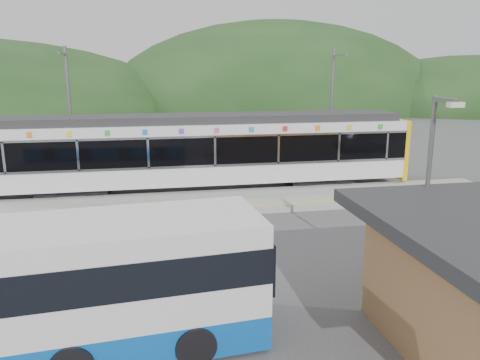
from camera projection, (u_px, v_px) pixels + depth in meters
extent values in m
plane|color=#4C4C4F|center=(236.00, 229.00, 17.58)|extent=(120.00, 120.00, 0.00)
ellipsoid|color=#1E3D19|center=(276.00, 108.00, 72.10)|extent=(52.00, 39.00, 26.00)
ellipsoid|color=#1E3D19|center=(469.00, 109.00, 71.60)|extent=(44.00, 33.00, 16.00)
cube|color=#9E9E99|center=(223.00, 202.00, 20.70)|extent=(26.00, 3.20, 0.30)
cube|color=yellow|center=(227.00, 207.00, 19.42)|extent=(26.00, 0.10, 0.01)
cube|color=black|center=(75.00, 190.00, 22.04)|extent=(3.20, 2.20, 0.56)
cube|color=black|center=(317.00, 180.00, 24.21)|extent=(3.20, 2.20, 0.56)
cube|color=silver|center=(201.00, 170.00, 22.96)|extent=(20.00, 2.90, 0.92)
cube|color=black|center=(201.00, 146.00, 22.68)|extent=(20.00, 2.96, 1.45)
cube|color=silver|center=(204.00, 166.00, 21.41)|extent=(20.00, 0.05, 0.10)
cube|color=silver|center=(204.00, 137.00, 21.09)|extent=(20.00, 0.05, 0.10)
cube|color=silver|center=(200.00, 127.00, 22.47)|extent=(20.00, 2.90, 0.45)
cube|color=#2D2D30|center=(200.00, 118.00, 22.37)|extent=(19.40, 2.50, 0.36)
cube|color=yellow|center=(392.00, 147.00, 24.59)|extent=(0.24, 2.92, 3.00)
cube|color=silver|center=(4.00, 158.00, 19.72)|extent=(0.10, 0.05, 1.35)
cube|color=silver|center=(78.00, 156.00, 20.26)|extent=(0.10, 0.05, 1.35)
cube|color=silver|center=(148.00, 153.00, 20.80)|extent=(0.10, 0.05, 1.35)
cube|color=silver|center=(215.00, 151.00, 21.34)|extent=(0.10, 0.05, 1.35)
cube|color=silver|center=(279.00, 149.00, 21.88)|extent=(0.10, 0.05, 1.35)
cube|color=silver|center=(339.00, 147.00, 22.42)|extent=(0.10, 0.05, 1.35)
cube|color=silver|center=(387.00, 146.00, 22.87)|extent=(0.10, 0.05, 1.35)
cube|color=orange|center=(29.00, 135.00, 19.70)|extent=(0.22, 0.04, 0.22)
cube|color=yellow|center=(69.00, 134.00, 19.99)|extent=(0.22, 0.04, 0.22)
cube|color=green|center=(107.00, 133.00, 20.28)|extent=(0.22, 0.04, 0.22)
cube|color=blue|center=(145.00, 132.00, 20.57)|extent=(0.22, 0.04, 0.22)
cube|color=purple|center=(181.00, 131.00, 20.86)|extent=(0.22, 0.04, 0.22)
cube|color=#E54C8C|center=(217.00, 130.00, 21.15)|extent=(0.22, 0.04, 0.22)
cube|color=#19A5A5|center=(251.00, 129.00, 21.44)|extent=(0.22, 0.04, 0.22)
cube|color=red|center=(285.00, 129.00, 21.73)|extent=(0.22, 0.04, 0.22)
cube|color=orange|center=(318.00, 128.00, 22.01)|extent=(0.22, 0.04, 0.22)
cube|color=yellow|center=(350.00, 127.00, 22.30)|extent=(0.22, 0.04, 0.22)
cube|color=green|center=(381.00, 126.00, 22.59)|extent=(0.22, 0.04, 0.22)
cylinder|color=slate|center=(70.00, 117.00, 23.73)|extent=(0.18, 0.18, 7.00)
cube|color=slate|center=(62.00, 54.00, 22.25)|extent=(0.08, 1.80, 0.08)
cylinder|color=slate|center=(331.00, 113.00, 26.26)|extent=(0.18, 0.18, 7.00)
cube|color=slate|center=(339.00, 55.00, 24.78)|extent=(0.08, 1.80, 0.08)
cube|color=#0B53AF|center=(11.00, 341.00, 9.52)|extent=(10.59, 3.30, 0.76)
cube|color=silver|center=(7.00, 307.00, 9.35)|extent=(10.59, 3.30, 0.76)
cube|color=black|center=(2.00, 272.00, 9.17)|extent=(10.59, 3.34, 0.76)
cylinder|color=black|center=(75.00, 334.00, 9.86)|extent=(1.07, 2.55, 0.85)
cylinder|color=black|center=(186.00, 318.00, 10.49)|extent=(1.07, 2.55, 0.85)
cylinder|color=slate|center=(426.00, 201.00, 11.80)|extent=(0.12, 0.12, 5.25)
cube|color=slate|center=(445.00, 100.00, 10.84)|extent=(0.12, 0.87, 0.12)
cube|color=silver|center=(456.00, 105.00, 10.48)|extent=(0.35, 0.18, 0.12)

